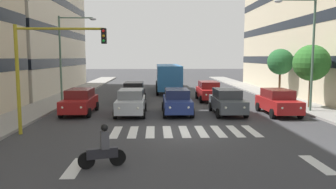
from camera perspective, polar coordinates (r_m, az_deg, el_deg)
The scene contains 19 objects.
ground_plane at distance 17.39m, azimuth 2.88°, elevation -6.45°, with size 180.00×180.00×0.00m, color #38383A.
building_right_block_0 at distance 41.19m, azimuth -24.87°, elevation 14.30°, with size 10.43×21.22×19.76m.
crosswalk_markings at distance 17.39m, azimuth 2.88°, elevation -6.44°, with size 7.65×2.80×0.01m.
lane_arrow_0 at distance 13.41m, azimuth 24.61°, elevation -11.00°, with size 0.50×2.20×0.01m, color silver.
lane_arrow_1 at distance 12.36m, azimuth -15.90°, elevation -12.14°, with size 0.50×2.20×0.01m, color silver.
car_0 at distance 23.46m, azimuth 18.60°, elevation -1.20°, with size 2.02×4.44×1.72m.
car_1 at distance 22.76m, azimuth 10.26°, elevation -1.19°, with size 2.02×4.44×1.72m.
car_2 at distance 22.45m, azimuth 1.56°, elevation -1.19°, with size 2.02×4.44×1.72m.
car_3 at distance 22.33m, azimuth -6.46°, elevation -1.27°, with size 2.02×4.44×1.72m.
car_4 at distance 23.30m, azimuth -15.11°, elevation -1.13°, with size 2.02×4.44×1.72m.
car_row2_0 at distance 28.62m, azimuth -5.98°, elevation 0.46°, with size 2.02×4.44×1.72m.
car_row2_1 at distance 29.55m, azimuth 7.12°, elevation 0.63°, with size 2.02×4.44×1.72m.
bus_behind_traffic at distance 37.00m, azimuth 0.03°, elevation 3.39°, with size 2.78×10.50×3.00m.
motorcycle_with_rider at distance 12.00m, azimuth -11.26°, elevation -9.38°, with size 1.66×0.59×1.57m.
traffic_light_gantry at distance 17.52m, azimuth -20.88°, elevation 5.48°, with size 4.54×0.36×5.50m.
street_lamp_left at distance 24.75m, azimuth 23.06°, elevation 8.22°, with size 2.93×0.28×7.76m.
street_lamp_right at distance 28.66m, azimuth -17.28°, elevation 7.50°, with size 3.14×0.28×7.11m.
street_tree_1 at distance 26.58m, azimuth 23.69°, elevation 5.05°, with size 2.69×2.69×4.67m.
street_tree_2 at distance 33.06m, azimuth 18.98°, elevation 5.40°, with size 2.45×2.45×4.54m.
Camera 1 is at (1.54, 16.87, 3.92)m, focal length 35.00 mm.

